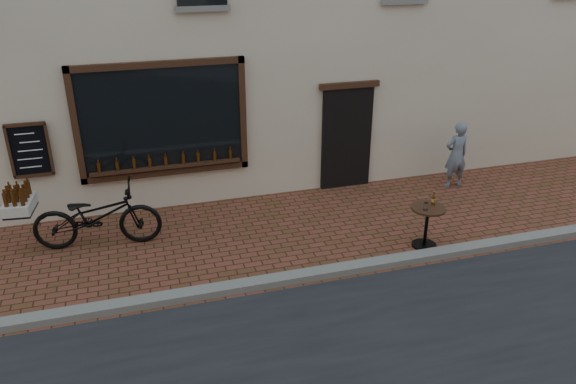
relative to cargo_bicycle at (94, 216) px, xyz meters
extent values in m
plane|color=#57311C|center=(3.29, -2.27, -0.59)|extent=(90.00, 90.00, 0.00)
cube|color=slate|center=(3.29, -2.07, -0.53)|extent=(90.00, 0.25, 0.12)
cube|color=black|center=(1.39, 1.18, 1.26)|extent=(3.00, 0.06, 2.00)
cube|color=black|center=(1.39, 1.16, 2.32)|extent=(3.24, 0.10, 0.12)
cube|color=black|center=(1.39, 1.16, 0.20)|extent=(3.24, 0.10, 0.12)
cube|color=black|center=(-0.17, 1.16, 1.26)|extent=(0.12, 0.10, 2.24)
cube|color=black|center=(2.95, 1.16, 1.26)|extent=(0.12, 0.10, 2.24)
cube|color=black|center=(1.39, 1.11, 0.33)|extent=(2.90, 0.16, 0.05)
cube|color=black|center=(5.19, 1.19, 0.51)|extent=(1.10, 0.10, 2.20)
cube|color=black|center=(5.19, 1.16, 1.67)|extent=(1.30, 0.10, 0.12)
cube|color=black|center=(-1.01, 1.17, 0.91)|extent=(0.62, 0.04, 0.92)
cylinder|color=#3D1C07|center=(0.14, 1.11, 0.45)|extent=(0.06, 0.06, 0.19)
cylinder|color=#3D1C07|center=(0.45, 1.11, 0.45)|extent=(0.06, 0.06, 0.19)
cylinder|color=#3D1C07|center=(0.76, 1.11, 0.45)|extent=(0.06, 0.06, 0.19)
cylinder|color=#3D1C07|center=(1.07, 1.11, 0.45)|extent=(0.06, 0.06, 0.19)
cylinder|color=#3D1C07|center=(1.39, 1.11, 0.45)|extent=(0.06, 0.06, 0.19)
cylinder|color=#3D1C07|center=(1.70, 1.11, 0.45)|extent=(0.06, 0.06, 0.19)
cylinder|color=#3D1C07|center=(2.01, 1.11, 0.45)|extent=(0.06, 0.06, 0.19)
cylinder|color=#3D1C07|center=(2.32, 1.11, 0.45)|extent=(0.06, 0.06, 0.19)
cylinder|color=#3D1C07|center=(2.64, 1.11, 0.45)|extent=(0.06, 0.06, 0.19)
imported|color=black|center=(0.04, 0.00, -0.01)|extent=(2.27, 1.00, 1.15)
cube|color=black|center=(-1.16, 0.13, 0.20)|extent=(0.50, 0.66, 0.04)
cube|color=beige|center=(-1.16, 0.13, 0.31)|extent=(0.50, 0.68, 0.18)
cylinder|color=#3D1C07|center=(-1.06, -0.11, 0.52)|extent=(0.07, 0.07, 0.24)
cylinder|color=#3D1C07|center=(-1.19, -0.10, 0.52)|extent=(0.07, 0.07, 0.24)
cylinder|color=#3D1C07|center=(-1.32, -0.08, 0.52)|extent=(0.07, 0.07, 0.24)
cylinder|color=#3D1C07|center=(-1.05, 0.04, 0.52)|extent=(0.07, 0.07, 0.24)
cylinder|color=#3D1C07|center=(-1.17, 0.05, 0.52)|extent=(0.07, 0.07, 0.24)
cylinder|color=#3D1C07|center=(-1.30, 0.07, 0.52)|extent=(0.07, 0.07, 0.24)
cylinder|color=#3D1C07|center=(-1.03, 0.19, 0.52)|extent=(0.07, 0.07, 0.24)
cylinder|color=#3D1C07|center=(-1.16, 0.21, 0.52)|extent=(0.07, 0.07, 0.24)
cylinder|color=#3D1C07|center=(-1.28, 0.22, 0.52)|extent=(0.07, 0.07, 0.24)
cylinder|color=#3D1C07|center=(-1.01, 0.35, 0.52)|extent=(0.07, 0.07, 0.24)
cylinder|color=black|center=(5.58, -1.67, -0.57)|extent=(0.44, 0.44, 0.03)
cylinder|color=black|center=(5.58, -1.67, -0.21)|extent=(0.06, 0.06, 0.70)
cylinder|color=black|center=(5.58, -1.67, 0.16)|extent=(0.60, 0.60, 0.04)
cylinder|color=gold|center=(5.70, -1.61, 0.27)|extent=(0.06, 0.06, 0.06)
cylinder|color=white|center=(5.48, -1.74, 0.24)|extent=(0.08, 0.08, 0.13)
imported|color=slate|center=(7.46, 0.49, 0.15)|extent=(0.54, 0.36, 1.47)
camera|label=1|loc=(0.79, -9.32, 4.49)|focal=35.00mm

